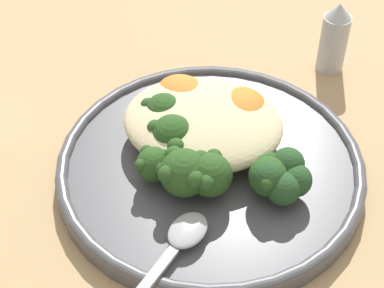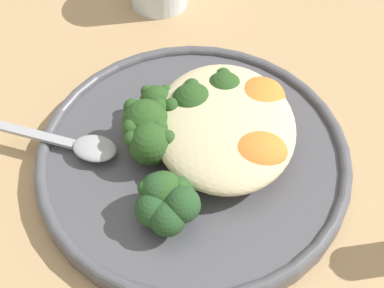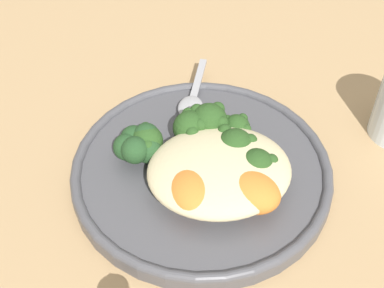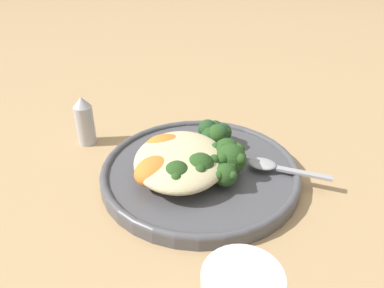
{
  "view_description": "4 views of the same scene",
  "coord_description": "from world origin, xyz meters",
  "px_view_note": "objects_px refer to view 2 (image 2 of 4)",
  "views": [
    {
      "loc": [
        0.06,
        -0.41,
        0.46
      ],
      "look_at": [
        -0.04,
        -0.0,
        0.04
      ],
      "focal_mm": 60.0,
      "sensor_mm": 36.0,
      "label": 1
    },
    {
      "loc": [
        0.28,
        -0.01,
        0.41
      ],
      "look_at": [
        -0.0,
        -0.0,
        0.05
      ],
      "focal_mm": 50.0,
      "sensor_mm": 36.0,
      "label": 2
    },
    {
      "loc": [
        0.05,
        0.39,
        0.46
      ],
      "look_at": [
        -0.01,
        -0.0,
        0.05
      ],
      "focal_mm": 50.0,
      "sensor_mm": 36.0,
      "label": 3
    },
    {
      "loc": [
        -0.47,
        0.0,
        0.33
      ],
      "look_at": [
        -0.02,
        0.02,
        0.06
      ],
      "focal_mm": 35.0,
      "sensor_mm": 36.0,
      "label": 4
    }
  ],
  "objects_px": {
    "sweet_potato_chunk_0": "(243,134)",
    "sweet_potato_chunk_1": "(234,118)",
    "quinoa_mound": "(224,125)",
    "broccoli_stalk_1": "(193,111)",
    "sweet_potato_chunk_3": "(254,103)",
    "broccoli_stalk_2": "(170,112)",
    "plate": "(193,157)",
    "broccoli_stalk_3": "(159,128)",
    "broccoli_stalk_4": "(159,145)",
    "sweet_potato_chunk_2": "(252,149)",
    "broccoli_stalk_0": "(226,102)",
    "broccoli_stalk_5": "(177,186)",
    "kale_tuft": "(168,203)",
    "spoon": "(83,146)"
  },
  "relations": [
    {
      "from": "sweet_potato_chunk_0",
      "to": "sweet_potato_chunk_1",
      "type": "relative_size",
      "value": 1.23
    },
    {
      "from": "quinoa_mound",
      "to": "broccoli_stalk_1",
      "type": "distance_m",
      "value": 0.03
    },
    {
      "from": "sweet_potato_chunk_3",
      "to": "broccoli_stalk_2",
      "type": "bearing_deg",
      "value": -85.87
    },
    {
      "from": "quinoa_mound",
      "to": "broccoli_stalk_2",
      "type": "relative_size",
      "value": 1.46
    },
    {
      "from": "plate",
      "to": "broccoli_stalk_3",
      "type": "bearing_deg",
      "value": -108.87
    },
    {
      "from": "quinoa_mound",
      "to": "sweet_potato_chunk_3",
      "type": "height_order",
      "value": "same"
    },
    {
      "from": "broccoli_stalk_4",
      "to": "sweet_potato_chunk_1",
      "type": "bearing_deg",
      "value": -149.83
    },
    {
      "from": "broccoli_stalk_2",
      "to": "broccoli_stalk_4",
      "type": "height_order",
      "value": "broccoli_stalk_4"
    },
    {
      "from": "sweet_potato_chunk_1",
      "to": "sweet_potato_chunk_2",
      "type": "bearing_deg",
      "value": 20.59
    },
    {
      "from": "broccoli_stalk_0",
      "to": "broccoli_stalk_5",
      "type": "xyz_separation_m",
      "value": [
        0.09,
        -0.05,
        -0.0
      ]
    },
    {
      "from": "kale_tuft",
      "to": "plate",
      "type": "bearing_deg",
      "value": 161.61
    },
    {
      "from": "broccoli_stalk_2",
      "to": "broccoli_stalk_4",
      "type": "distance_m",
      "value": 0.04
    },
    {
      "from": "kale_tuft",
      "to": "broccoli_stalk_3",
      "type": "bearing_deg",
      "value": -174.08
    },
    {
      "from": "broccoli_stalk_1",
      "to": "broccoli_stalk_3",
      "type": "bearing_deg",
      "value": 83.33
    },
    {
      "from": "broccoli_stalk_5",
      "to": "sweet_potato_chunk_0",
      "type": "distance_m",
      "value": 0.08
    },
    {
      "from": "broccoli_stalk_2",
      "to": "broccoli_stalk_4",
      "type": "xyz_separation_m",
      "value": [
        0.04,
        -0.01,
        0.0
      ]
    },
    {
      "from": "plate",
      "to": "spoon",
      "type": "bearing_deg",
      "value": -92.27
    },
    {
      "from": "broccoli_stalk_0",
      "to": "spoon",
      "type": "bearing_deg",
      "value": 98.67
    },
    {
      "from": "broccoli_stalk_0",
      "to": "sweet_potato_chunk_0",
      "type": "height_order",
      "value": "broccoli_stalk_0"
    },
    {
      "from": "broccoli_stalk_0",
      "to": "sweet_potato_chunk_2",
      "type": "bearing_deg",
      "value": -168.84
    },
    {
      "from": "broccoli_stalk_1",
      "to": "broccoli_stalk_5",
      "type": "height_order",
      "value": "broccoli_stalk_1"
    },
    {
      "from": "broccoli_stalk_3",
      "to": "plate",
      "type": "bearing_deg",
      "value": -178.36
    },
    {
      "from": "plate",
      "to": "kale_tuft",
      "type": "xyz_separation_m",
      "value": [
        0.07,
        -0.02,
        0.03
      ]
    },
    {
      "from": "broccoli_stalk_2",
      "to": "sweet_potato_chunk_3",
      "type": "xyz_separation_m",
      "value": [
        -0.01,
        0.08,
        0.0
      ]
    },
    {
      "from": "kale_tuft",
      "to": "sweet_potato_chunk_2",
      "type": "bearing_deg",
      "value": 125.88
    },
    {
      "from": "broccoli_stalk_5",
      "to": "sweet_potato_chunk_2",
      "type": "distance_m",
      "value": 0.08
    },
    {
      "from": "broccoli_stalk_1",
      "to": "kale_tuft",
      "type": "bearing_deg",
      "value": 126.82
    },
    {
      "from": "spoon",
      "to": "plate",
      "type": "bearing_deg",
      "value": -163.76
    },
    {
      "from": "quinoa_mound",
      "to": "sweet_potato_chunk_3",
      "type": "relative_size",
      "value": 2.29
    },
    {
      "from": "spoon",
      "to": "broccoli_stalk_3",
      "type": "bearing_deg",
      "value": -156.23
    },
    {
      "from": "spoon",
      "to": "sweet_potato_chunk_3",
      "type": "bearing_deg",
      "value": -148.7
    },
    {
      "from": "plate",
      "to": "broccoli_stalk_5",
      "type": "relative_size",
      "value": 2.9
    },
    {
      "from": "broccoli_stalk_5",
      "to": "sweet_potato_chunk_2",
      "type": "relative_size",
      "value": 1.56
    },
    {
      "from": "broccoli_stalk_2",
      "to": "broccoli_stalk_4",
      "type": "relative_size",
      "value": 0.94
    },
    {
      "from": "broccoli_stalk_0",
      "to": "kale_tuft",
      "type": "xyz_separation_m",
      "value": [
        0.11,
        -0.05,
        -0.0
      ]
    },
    {
      "from": "broccoli_stalk_3",
      "to": "broccoli_stalk_4",
      "type": "height_order",
      "value": "broccoli_stalk_3"
    },
    {
      "from": "broccoli_stalk_0",
      "to": "broccoli_stalk_1",
      "type": "bearing_deg",
      "value": 102.97
    },
    {
      "from": "sweet_potato_chunk_2",
      "to": "plate",
      "type": "bearing_deg",
      "value": -105.65
    },
    {
      "from": "kale_tuft",
      "to": "broccoli_stalk_1",
      "type": "bearing_deg",
      "value": 167.07
    },
    {
      "from": "sweet_potato_chunk_0",
      "to": "sweet_potato_chunk_2",
      "type": "relative_size",
      "value": 0.89
    },
    {
      "from": "sweet_potato_chunk_1",
      "to": "broccoli_stalk_1",
      "type": "bearing_deg",
      "value": -103.49
    },
    {
      "from": "quinoa_mound",
      "to": "broccoli_stalk_0",
      "type": "relative_size",
      "value": 1.43
    },
    {
      "from": "broccoli_stalk_2",
      "to": "broccoli_stalk_5",
      "type": "distance_m",
      "value": 0.08
    },
    {
      "from": "sweet_potato_chunk_1",
      "to": "spoon",
      "type": "height_order",
      "value": "sweet_potato_chunk_1"
    },
    {
      "from": "broccoli_stalk_5",
      "to": "broccoli_stalk_4",
      "type": "bearing_deg",
      "value": -101.94
    },
    {
      "from": "broccoli_stalk_3",
      "to": "sweet_potato_chunk_0",
      "type": "bearing_deg",
      "value": -164.47
    },
    {
      "from": "plate",
      "to": "quinoa_mound",
      "type": "distance_m",
      "value": 0.04
    },
    {
      "from": "broccoli_stalk_4",
      "to": "sweet_potato_chunk_1",
      "type": "height_order",
      "value": "broccoli_stalk_4"
    },
    {
      "from": "sweet_potato_chunk_2",
      "to": "kale_tuft",
      "type": "xyz_separation_m",
      "value": [
        0.05,
        -0.07,
        -0.0
      ]
    },
    {
      "from": "broccoli_stalk_2",
      "to": "sweet_potato_chunk_1",
      "type": "bearing_deg",
      "value": -152.42
    }
  ]
}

